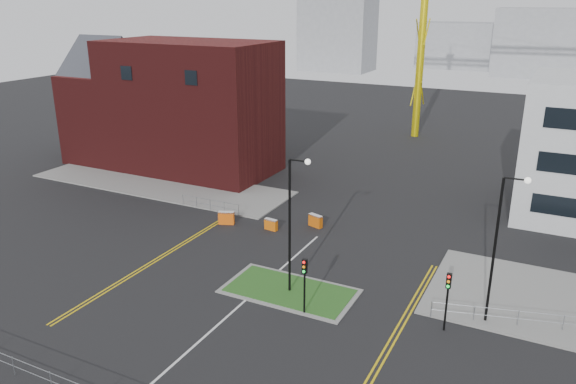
{
  "coord_description": "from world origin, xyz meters",
  "views": [
    {
      "loc": [
        16.55,
        -21.15,
        18.2
      ],
      "look_at": [
        -0.57,
        12.88,
        5.0
      ],
      "focal_mm": 35.0,
      "sensor_mm": 36.0,
      "label": 1
    }
  ],
  "objects": [
    {
      "name": "ground",
      "position": [
        0.0,
        0.0,
        0.0
      ],
      "size": [
        200.0,
        200.0,
        0.0
      ],
      "primitive_type": "plane",
      "color": "black",
      "rests_on": "ground"
    },
    {
      "name": "pavement_left",
      "position": [
        -20.0,
        22.0,
        0.06
      ],
      "size": [
        28.0,
        8.0,
        0.12
      ],
      "primitive_type": "cube",
      "color": "slate",
      "rests_on": "ground"
    },
    {
      "name": "island_kerb",
      "position": [
        2.0,
        8.0,
        0.04
      ],
      "size": [
        8.6,
        4.6,
        0.08
      ],
      "primitive_type": "cube",
      "color": "slate",
      "rests_on": "ground"
    },
    {
      "name": "grass_island",
      "position": [
        2.0,
        8.0,
        0.06
      ],
      "size": [
        8.0,
        4.0,
        0.12
      ],
      "primitive_type": "cube",
      "color": "#23531B",
      "rests_on": "ground"
    },
    {
      "name": "brick_building",
      "position": [
        -22.97,
        28.0,
        6.85
      ],
      "size": [
        24.2,
        10.07,
        14.24
      ],
      "color": "#471112",
      "rests_on": "ground"
    },
    {
      "name": "streetlamp_island",
      "position": [
        2.22,
        8.0,
        5.41
      ],
      "size": [
        1.46,
        0.36,
        9.18
      ],
      "color": "black",
      "rests_on": "ground"
    },
    {
      "name": "streetlamp_right_near",
      "position": [
        14.22,
        10.0,
        5.41
      ],
      "size": [
        1.46,
        0.36,
        9.18
      ],
      "color": "black",
      "rests_on": "ground"
    },
    {
      "name": "traffic_light_island",
      "position": [
        4.0,
        5.98,
        2.57
      ],
      "size": [
        0.28,
        0.33,
        3.65
      ],
      "color": "black",
      "rests_on": "ground"
    },
    {
      "name": "traffic_light_right",
      "position": [
        12.0,
        7.98,
        2.57
      ],
      "size": [
        0.28,
        0.33,
        3.65
      ],
      "color": "black",
      "rests_on": "ground"
    },
    {
      "name": "railing_left",
      "position": [
        -11.0,
        18.0,
        0.74
      ],
      "size": [
        6.05,
        0.05,
        1.1
      ],
      "color": "gray",
      "rests_on": "ground"
    },
    {
      "name": "centre_line",
      "position": [
        0.0,
        2.0,
        0.01
      ],
      "size": [
        0.15,
        30.0,
        0.01
      ],
      "primitive_type": "cube",
      "color": "silver",
      "rests_on": "ground"
    },
    {
      "name": "yellow_left_a",
      "position": [
        -9.0,
        10.0,
        0.01
      ],
      "size": [
        0.12,
        24.0,
        0.01
      ],
      "primitive_type": "cube",
      "color": "gold",
      "rests_on": "ground"
    },
    {
      "name": "yellow_left_b",
      "position": [
        -8.7,
        10.0,
        0.01
      ],
      "size": [
        0.12,
        24.0,
        0.01
      ],
      "primitive_type": "cube",
      "color": "gold",
      "rests_on": "ground"
    },
    {
      "name": "yellow_right_a",
      "position": [
        9.5,
        6.0,
        0.01
      ],
      "size": [
        0.12,
        20.0,
        0.01
      ],
      "primitive_type": "cube",
      "color": "gold",
      "rests_on": "ground"
    },
    {
      "name": "yellow_right_b",
      "position": [
        9.8,
        6.0,
        0.01
      ],
      "size": [
        0.12,
        20.0,
        0.01
      ],
      "primitive_type": "cube",
      "color": "gold",
      "rests_on": "ground"
    },
    {
      "name": "skyline_a",
      "position": [
        -40.0,
        120.0,
        11.0
      ],
      "size": [
        18.0,
        12.0,
        22.0
      ],
      "primitive_type": "cube",
      "color": "gray",
      "rests_on": "ground"
    },
    {
      "name": "skyline_b",
      "position": [
        10.0,
        130.0,
        8.0
      ],
      "size": [
        24.0,
        12.0,
        16.0
      ],
      "primitive_type": "cube",
      "color": "gray",
      "rests_on": "ground"
    },
    {
      "name": "skyline_d",
      "position": [
        -8.0,
        140.0,
        6.0
      ],
      "size": [
        30.0,
        12.0,
        12.0
      ],
      "primitive_type": "cube",
      "color": "gray",
      "rests_on": "ground"
    },
    {
      "name": "barrier_left",
      "position": [
        -8.0,
        16.0,
        0.61
      ],
      "size": [
        1.4,
        0.89,
        1.12
      ],
      "color": "#EE5B0D",
      "rests_on": "ground"
    },
    {
      "name": "barrier_mid",
      "position": [
        -4.0,
        16.57,
        0.51
      ],
      "size": [
        1.16,
        0.51,
        0.95
      ],
      "color": "#D75F0B",
      "rests_on": "ground"
    },
    {
      "name": "barrier_right",
      "position": [
        -1.0,
        18.87,
        0.57
      ],
      "size": [
        1.32,
        0.78,
        1.06
      ],
      "color": "#CA560B",
      "rests_on": "ground"
    }
  ]
}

